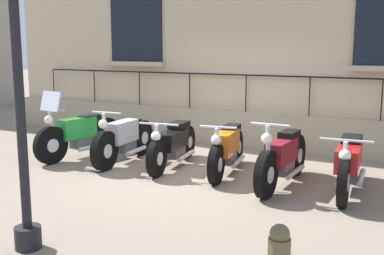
{
  "coord_description": "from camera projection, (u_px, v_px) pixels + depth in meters",
  "views": [
    {
      "loc": [
        6.94,
        3.52,
        2.13
      ],
      "look_at": [
        0.1,
        0.0,
        0.8
      ],
      "focal_mm": 44.25,
      "sensor_mm": 36.0,
      "label": 1
    }
  ],
  "objects": [
    {
      "name": "motorcycle_green",
      "position": [
        79.0,
        134.0,
        9.07
      ],
      "size": [
        2.03,
        0.66,
        1.33
      ],
      "color": "black",
      "rests_on": "ground_plane"
    },
    {
      "name": "motorcycle_orange",
      "position": [
        227.0,
        149.0,
        7.93
      ],
      "size": [
        1.96,
        0.59,
        0.9
      ],
      "color": "black",
      "rests_on": "ground_plane"
    },
    {
      "name": "motorcycle_black",
      "position": [
        173.0,
        145.0,
        8.38
      ],
      "size": [
        2.06,
        0.69,
        0.89
      ],
      "color": "black",
      "rests_on": "ground_plane"
    },
    {
      "name": "lamppost",
      "position": [
        15.0,
        31.0,
        4.66
      ],
      "size": [
        0.33,
        0.33,
        3.98
      ],
      "color": "black",
      "rests_on": "ground_plane"
    },
    {
      "name": "motorcycle_red",
      "position": [
        349.0,
        164.0,
        6.9
      ],
      "size": [
        2.09,
        0.69,
        0.91
      ],
      "color": "black",
      "rests_on": "ground_plane"
    },
    {
      "name": "motorcycle_maroon",
      "position": [
        282.0,
        159.0,
        7.22
      ],
      "size": [
        2.07,
        0.58,
        1.06
      ],
      "color": "black",
      "rests_on": "ground_plane"
    },
    {
      "name": "ground_plane",
      "position": [
        195.0,
        173.0,
        8.03
      ],
      "size": [
        60.0,
        60.0,
        0.0
      ],
      "primitive_type": "plane",
      "color": "gray"
    },
    {
      "name": "motorcycle_silver",
      "position": [
        124.0,
        139.0,
        8.71
      ],
      "size": [
        2.01,
        0.56,
        1.02
      ],
      "color": "black",
      "rests_on": "ground_plane"
    }
  ]
}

